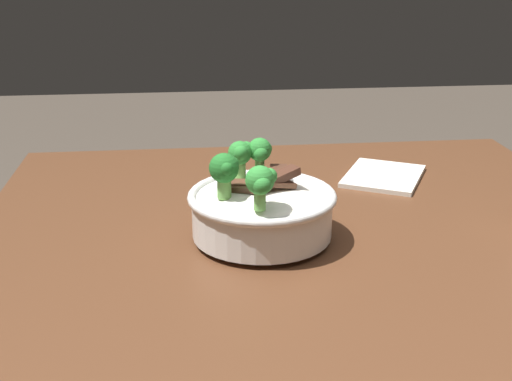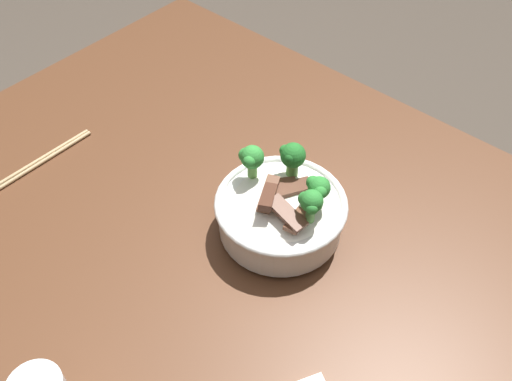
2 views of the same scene
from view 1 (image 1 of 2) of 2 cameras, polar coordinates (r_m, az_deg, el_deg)
dining_table at (r=0.92m, az=5.44°, el=-12.23°), size 1.13×0.97×0.82m
rice_bowl at (r=0.93m, az=0.43°, el=-1.31°), size 0.21×0.21×0.14m
folded_napkin at (r=1.22m, az=10.80°, el=1.22°), size 0.20×0.18×0.01m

